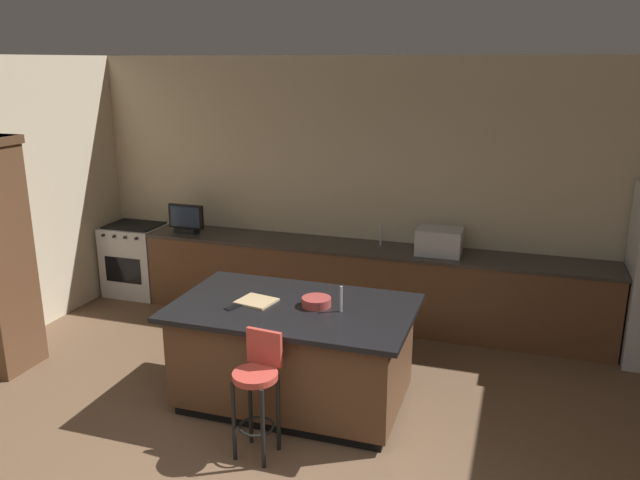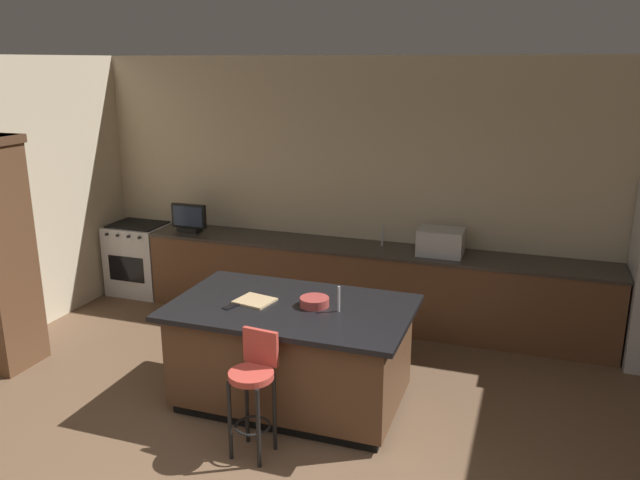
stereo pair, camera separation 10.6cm
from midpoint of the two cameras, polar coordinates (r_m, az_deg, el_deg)
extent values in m
cube|color=beige|center=(7.31, 5.35, 4.53)|extent=(7.58, 0.12, 2.97)
cube|color=brown|center=(7.26, 3.75, -4.17)|extent=(5.30, 0.60, 0.86)
cube|color=#332D28|center=(7.12, 3.81, -0.79)|extent=(5.33, 0.62, 0.04)
cube|color=black|center=(5.77, -2.88, -13.95)|extent=(1.80, 1.00, 0.09)
cube|color=brown|center=(5.57, -2.94, -10.05)|extent=(1.88, 1.08, 0.78)
cube|color=black|center=(5.40, -3.00, -6.11)|extent=(2.04, 1.24, 0.04)
cube|color=#B7BABF|center=(8.48, -16.49, -1.71)|extent=(0.72, 0.60, 0.89)
cube|color=black|center=(8.25, -17.65, -2.61)|extent=(0.50, 0.01, 0.32)
cube|color=black|center=(8.36, -16.74, 1.28)|extent=(0.64, 0.50, 0.02)
cylinder|color=black|center=(8.26, -19.27, 0.40)|extent=(0.04, 0.03, 0.04)
cylinder|color=black|center=(8.17, -18.39, 0.31)|extent=(0.04, 0.03, 0.04)
cylinder|color=black|center=(8.08, -17.49, 0.22)|extent=(0.04, 0.03, 0.04)
cylinder|color=black|center=(7.99, -16.57, 0.12)|extent=(0.04, 0.03, 0.04)
cube|color=#B7BABF|center=(6.93, 10.24, -0.11)|extent=(0.48, 0.36, 0.28)
cube|color=black|center=(7.90, -12.25, 0.88)|extent=(0.27, 0.16, 0.05)
cube|color=black|center=(7.85, -12.32, 2.08)|extent=(0.45, 0.05, 0.29)
cube|color=#1E2D47|center=(7.83, -12.42, 2.03)|extent=(0.39, 0.01, 0.25)
cylinder|color=#B2B2B7|center=(7.14, 5.05, 0.40)|extent=(0.02, 0.02, 0.24)
cylinder|color=#B2B2B7|center=(5.22, 1.33, -5.32)|extent=(0.02, 0.02, 0.22)
cylinder|color=#B23D33|center=(4.82, -6.50, -12.03)|extent=(0.34, 0.34, 0.05)
cube|color=#B23D33|center=(4.86, -5.66, -9.57)|extent=(0.29, 0.06, 0.28)
cylinder|color=black|center=(4.95, -8.39, -15.86)|extent=(0.03, 0.03, 0.64)
cylinder|color=black|center=(4.84, -5.82, -16.56)|extent=(0.03, 0.03, 0.64)
cylinder|color=black|center=(5.13, -6.89, -14.59)|extent=(0.03, 0.03, 0.64)
cylinder|color=black|center=(5.02, -4.40, -15.22)|extent=(0.03, 0.03, 0.64)
torus|color=black|center=(5.03, -6.35, -16.31)|extent=(0.28, 0.28, 0.02)
cylinder|color=#993833|center=(5.36, -0.89, -5.58)|extent=(0.25, 0.25, 0.08)
cube|color=black|center=(5.40, -8.40, -5.99)|extent=(0.12, 0.16, 0.01)
cube|color=tan|center=(5.48, -6.29, -5.49)|extent=(0.35, 0.32, 0.02)
camera|label=1|loc=(0.05, -90.49, -0.14)|focal=35.61mm
camera|label=2|loc=(0.05, 89.51, 0.14)|focal=35.61mm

